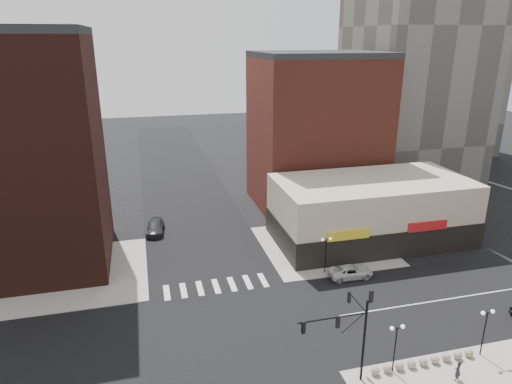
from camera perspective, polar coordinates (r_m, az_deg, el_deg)
name	(u,v)px	position (r m, az deg, el deg)	size (l,w,h in m)	color
ground	(233,333)	(42.14, -2.90, -17.17)	(240.00, 240.00, 0.00)	black
road_ew	(233,333)	(42.13, -2.90, -17.16)	(200.00, 14.00, 0.02)	black
road_ns	(233,333)	(42.13, -2.90, -17.16)	(14.00, 200.00, 0.02)	black
sidewalk_nw	(77,274)	(54.55, -21.47, -9.51)	(15.00, 15.00, 0.12)	gray
sidewalk_ne	(323,245)	(57.90, 8.39, -6.63)	(15.00, 15.00, 0.12)	gray
building_nw	(22,158)	(54.84, -27.24, 3.81)	(16.00, 15.00, 25.00)	#371711
building_ne_midrise	(316,134)	(69.32, 7.53, 7.23)	(18.00, 15.00, 22.00)	maroon
building_ne_row	(371,215)	(59.72, 14.13, -2.82)	(24.20, 12.20, 8.00)	#B7AB92
traffic_signal	(351,324)	(35.19, 11.80, -15.85)	(5.59, 3.09, 7.77)	black
street_lamp_se_a	(396,337)	(37.63, 17.13, -16.90)	(1.22, 0.32, 4.16)	black
street_lamp_se_b	(486,321)	(41.95, 26.83, -14.21)	(1.22, 0.32, 4.16)	black
street_lamp_ne	(326,246)	(50.23, 8.75, -6.70)	(1.22, 0.32, 4.16)	black
bollard_row	(423,362)	(40.59, 20.19, -19.29)	(9.07, 0.67, 0.67)	gray
white_suv	(351,272)	(51.08, 11.74, -9.73)	(2.23, 4.84, 1.35)	silver
dark_sedan_north	(155,227)	(62.21, -12.49, -4.31)	(2.18, 5.36, 1.56)	black
pedestrian	(458,370)	(39.82, 23.92, -19.70)	(0.63, 0.42, 1.74)	#26242A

